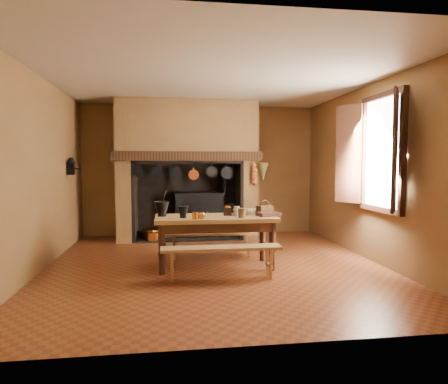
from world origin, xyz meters
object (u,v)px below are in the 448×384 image
(work_table, at_px, (216,224))
(mixing_bowl, at_px, (244,212))
(bench_front, at_px, (221,255))
(coffee_grinder, at_px, (227,211))
(iron_range, at_px, (199,214))
(wicker_basket, at_px, (265,209))

(work_table, height_order, mixing_bowl, mixing_bowl)
(bench_front, distance_m, coffee_grinder, 0.92)
(work_table, relative_size, coffee_grinder, 9.60)
(coffee_grinder, relative_size, mixing_bowl, 0.53)
(iron_range, distance_m, mixing_bowl, 2.52)
(mixing_bowl, bearing_deg, wicker_basket, 4.28)
(bench_front, height_order, mixing_bowl, mixing_bowl)
(mixing_bowl, bearing_deg, coffee_grinder, -167.42)
(iron_range, height_order, wicker_basket, iron_range)
(iron_range, distance_m, work_table, 2.60)
(mixing_bowl, bearing_deg, iron_range, 101.56)
(iron_range, xyz_separation_m, wicker_basket, (0.82, -2.43, 0.35))
(coffee_grinder, xyz_separation_m, mixing_bowl, (0.27, 0.06, -0.03))
(iron_range, height_order, bench_front, iron_range)
(work_table, height_order, coffee_grinder, coffee_grinder)
(work_table, distance_m, bench_front, 0.74)
(wicker_basket, bearing_deg, coffee_grinder, 170.65)
(iron_range, xyz_separation_m, work_table, (0.04, -2.59, 0.16))
(bench_front, relative_size, wicker_basket, 6.11)
(iron_range, distance_m, wicker_basket, 2.59)
(bench_front, distance_m, wicker_basket, 1.25)
(work_table, xyz_separation_m, coffee_grinder, (0.19, 0.08, 0.19))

